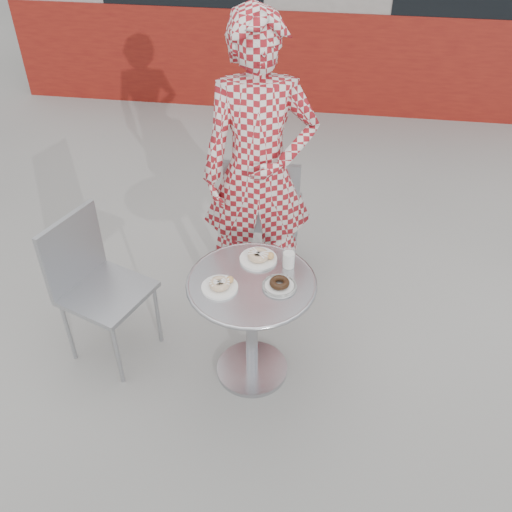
# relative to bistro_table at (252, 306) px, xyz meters

# --- Properties ---
(ground) EXTENTS (60.00, 60.00, 0.00)m
(ground) POSITION_rel_bistro_table_xyz_m (-0.03, -0.03, -0.50)
(ground) COLOR #A3A19B
(ground) RESTS_ON ground
(bistro_table) EXTENTS (0.66, 0.66, 0.67)m
(bistro_table) POSITION_rel_bistro_table_xyz_m (0.00, 0.00, 0.00)
(bistro_table) COLOR silver
(bistro_table) RESTS_ON ground
(chair_far) EXTENTS (0.45, 0.46, 0.94)m
(chair_far) POSITION_rel_bistro_table_xyz_m (-0.05, 0.90, -0.21)
(chair_far) COLOR #9EA1A5
(chair_far) RESTS_ON ground
(chair_left) EXTENTS (0.54, 0.54, 0.87)m
(chair_left) POSITION_rel_bistro_table_xyz_m (-0.82, 0.05, -0.24)
(chair_left) COLOR #9EA1A5
(chair_left) RESTS_ON ground
(seated_person) EXTENTS (0.72, 0.54, 1.79)m
(seated_person) POSITION_rel_bistro_table_xyz_m (-0.06, 0.68, 0.39)
(seated_person) COLOR maroon
(seated_person) RESTS_ON ground
(plate_far) EXTENTS (0.20, 0.20, 0.05)m
(plate_far) POSITION_rel_bistro_table_xyz_m (0.01, 0.18, 0.18)
(plate_far) COLOR white
(plate_far) RESTS_ON bistro_table
(plate_near) EXTENTS (0.18, 0.18, 0.05)m
(plate_near) POSITION_rel_bistro_table_xyz_m (-0.14, -0.07, 0.18)
(plate_near) COLOR white
(plate_near) RESTS_ON bistro_table
(plate_checker) EXTENTS (0.17, 0.17, 0.04)m
(plate_checker) POSITION_rel_bistro_table_xyz_m (0.14, -0.02, 0.18)
(plate_checker) COLOR white
(plate_checker) RESTS_ON bistro_table
(milk_cup) EXTENTS (0.07, 0.07, 0.10)m
(milk_cup) POSITION_rel_bistro_table_xyz_m (0.17, 0.15, 0.21)
(milk_cup) COLOR white
(milk_cup) RESTS_ON bistro_table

